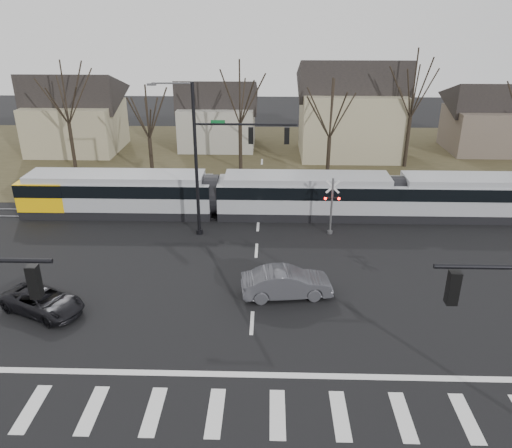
{
  "coord_description": "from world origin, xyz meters",
  "views": [
    {
      "loc": [
        0.79,
        -18.66,
        14.38
      ],
      "look_at": [
        0.0,
        9.0,
        2.3
      ],
      "focal_mm": 35.0,
      "sensor_mm": 36.0,
      "label": 1
    }
  ],
  "objects_px": {
    "rail_crossing_signal": "(331,208)",
    "suv": "(43,301)",
    "tram": "(304,194)",
    "sedan": "(287,283)"
  },
  "relations": [
    {
      "from": "tram",
      "to": "sedan",
      "type": "xyz_separation_m",
      "value": [
        -1.57,
        -11.39,
        -0.93
      ]
    },
    {
      "from": "tram",
      "to": "sedan",
      "type": "distance_m",
      "value": 11.54
    },
    {
      "from": "tram",
      "to": "suv",
      "type": "distance_m",
      "value": 19.36
    },
    {
      "from": "tram",
      "to": "sedan",
      "type": "height_order",
      "value": "tram"
    },
    {
      "from": "tram",
      "to": "rail_crossing_signal",
      "type": "xyz_separation_m",
      "value": [
        1.67,
        -3.21,
        0.16
      ]
    },
    {
      "from": "tram",
      "to": "suv",
      "type": "relative_size",
      "value": 8.47
    },
    {
      "from": "rail_crossing_signal",
      "to": "suv",
      "type": "bearing_deg",
      "value": -147.27
    },
    {
      "from": "tram",
      "to": "rail_crossing_signal",
      "type": "relative_size",
      "value": 10.42
    },
    {
      "from": "tram",
      "to": "suv",
      "type": "xyz_separation_m",
      "value": [
        -14.03,
        -13.3,
        -1.1
      ]
    },
    {
      "from": "suv",
      "to": "rail_crossing_signal",
      "type": "height_order",
      "value": "rail_crossing_signal"
    }
  ]
}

